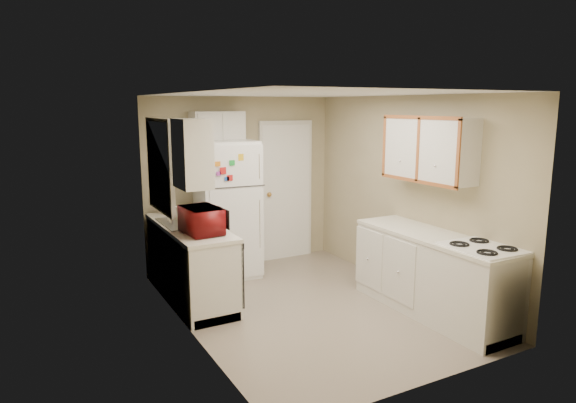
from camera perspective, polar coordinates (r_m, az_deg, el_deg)
name	(u,v)px	position (r m, az deg, el deg)	size (l,w,h in m)	color
floor	(309,307)	(6.03, 2.31, -11.59)	(3.80, 3.80, 0.00)	#A89988
ceiling	(310,94)	(5.58, 2.50, 11.86)	(3.80, 3.80, 0.00)	white
wall_left	(187,217)	(5.12, -11.18, -1.74)	(3.80, 3.80, 0.00)	tan
wall_right	(407,194)	(6.50, 13.06, 0.80)	(3.80, 3.80, 0.00)	tan
wall_back	(241,182)	(7.36, -5.21, 2.16)	(2.80, 2.80, 0.00)	tan
wall_front	(433,245)	(4.21, 15.81, -4.65)	(2.80, 2.80, 0.00)	tan
left_counter	(190,262)	(6.23, -10.78, -6.63)	(0.60, 1.80, 0.90)	silver
dishwasher	(232,269)	(5.77, -6.19, -7.49)	(0.03, 0.58, 0.72)	black
sink	(185,226)	(6.26, -11.33, -2.68)	(0.54, 0.74, 0.16)	gray
microwave	(202,220)	(5.67, -9.55, -2.04)	(0.29, 0.52, 0.35)	maroon
soap_bottle	(168,207)	(6.75, -13.21, -0.57)	(0.10, 0.10, 0.22)	silver
window_blinds	(161,166)	(6.07, -13.94, 3.89)	(0.10, 0.98, 1.08)	silver
upper_cabinet_left	(192,154)	(5.28, -10.58, 5.25)	(0.30, 0.45, 0.70)	silver
refrigerator	(227,209)	(6.94, -6.84, -0.79)	(0.75, 0.73, 1.83)	white
cabinet_over_fridge	(217,127)	(6.99, -7.87, 8.25)	(0.70, 0.30, 0.40)	silver
interior_door	(286,191)	(7.65, -0.24, 1.16)	(0.86, 0.06, 2.08)	white
right_counter	(432,274)	(5.91, 15.71, -7.80)	(0.60, 2.00, 0.90)	silver
stove	(479,294)	(5.54, 20.50, -9.61)	(0.57, 0.70, 0.86)	white
upper_cabinet_right	(429,149)	(5.96, 15.40, 5.64)	(0.30, 1.20, 0.70)	silver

